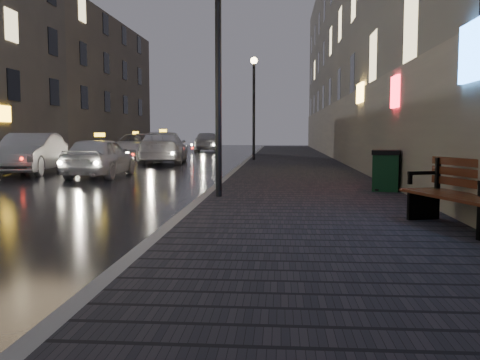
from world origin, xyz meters
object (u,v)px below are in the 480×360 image
Objects in this scene: car_far at (207,142)px; taxi_far at (136,146)px; trash_bin at (385,170)px; lamp_far at (254,95)px; taxi_near at (100,157)px; bench at (461,194)px; lamp_near at (218,45)px; car_left_mid at (30,153)px; taxi_mid at (163,148)px.

taxi_far is at bearing 69.05° from car_far.
taxi_far is (-11.55, 19.43, 0.09)m from trash_bin.
lamp_far is 1.26× the size of taxi_near.
bench is at bearing 130.97° from taxi_near.
bench is 13.73m from taxi_near.
lamp_far is (0.00, 16.00, 0.00)m from lamp_near.
lamp_far is at bearing 117.09° from trash_bin.
trash_bin is (3.95, 1.46, -2.83)m from lamp_near.
car_left_mid is at bearing 163.68° from trash_bin.
taxi_mid is at bearing -62.83° from taxi_far.
bench is at bearing -65.06° from taxi_far.
bench is at bearing -78.29° from lamp_far.
bench is at bearing 108.63° from taxi_mid.
lamp_far is 5.39m from taxi_mid.
bench is 2.15× the size of trash_bin.
car_left_mid is at bearing 57.52° from taxi_mid.
trash_bin is (-0.13, 5.13, -0.01)m from bench.
taxi_mid is (-4.60, 15.17, -2.69)m from lamp_near.
taxi_mid is at bearing -92.96° from taxi_near.
taxi_far is at bearing 97.02° from bench.
lamp_far reaches higher than bench.
taxi_far is (-7.60, 20.89, -2.74)m from lamp_near.
trash_bin is 0.18× the size of taxi_mid.
car_far is at bearing 73.53° from car_left_mid.
taxi_far is at bearing -68.45° from taxi_mid.
trash_bin is 0.21× the size of car_left_mid.
car_far reaches higher than taxi_far.
bench is at bearing -76.70° from trash_bin.
taxi_far is at bearing -79.97° from taxi_near.
taxi_near is at bearing 161.81° from trash_bin.
taxi_near reaches higher than trash_bin.
taxi_mid is (-4.60, -0.83, -2.69)m from lamp_far.
car_far is at bearing 73.13° from taxi_far.
lamp_near is 1.09× the size of car_far.
trash_bin is at bearing 115.85° from taxi_mid.
bench is at bearing -42.01° from lamp_near.
bench is (4.08, -3.67, -2.82)m from lamp_near.
car_far is at bearing 85.46° from bench.
lamp_near reaches higher than car_far.
taxi_near is 24.65m from car_far.
lamp_far is at bearing 90.00° from lamp_near.
taxi_mid reaches higher than trash_bin.
lamp_far is 16.16m from car_far.
car_left_mid reaches higher than trash_bin.
lamp_far is 0.99× the size of taxi_far.
taxi_near is at bearing -118.04° from lamp_far.
car_left_mid is 0.88× the size of taxi_far.
taxi_near is (-9.06, 10.31, 0.04)m from bench.
lamp_far is at bearing -118.39° from taxi_near.
taxi_mid reaches higher than bench.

